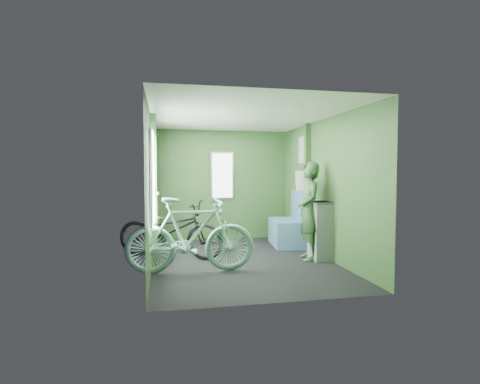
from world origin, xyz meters
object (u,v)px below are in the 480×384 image
at_px(bicycle_mint, 191,274).
at_px(waste_box, 320,231).
at_px(bicycle_black, 170,259).
at_px(passenger, 309,211).
at_px(bench_seat, 288,229).

xyz_separation_m(bicycle_mint, waste_box, (2.11, 0.42, 0.47)).
relative_size(bicycle_black, passenger, 1.14).
distance_m(waste_box, bench_seat, 1.28).
relative_size(bicycle_mint, passenger, 1.14).
relative_size(passenger, waste_box, 1.67).
bearing_deg(bicycle_mint, passenger, -73.97).
relative_size(bicycle_black, waste_box, 1.91).
bearing_deg(waste_box, passenger, 157.74).
xyz_separation_m(bicycle_mint, bench_seat, (2.00, 1.69, 0.31)).
bearing_deg(bicycle_black, passenger, -78.91).
relative_size(waste_box, bench_seat, 0.90).
bearing_deg(bench_seat, bicycle_black, -156.49).
xyz_separation_m(passenger, bench_seat, (0.05, 1.20, -0.49)).
distance_m(bicycle_black, bench_seat, 2.39).
relative_size(passenger, bench_seat, 1.51).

